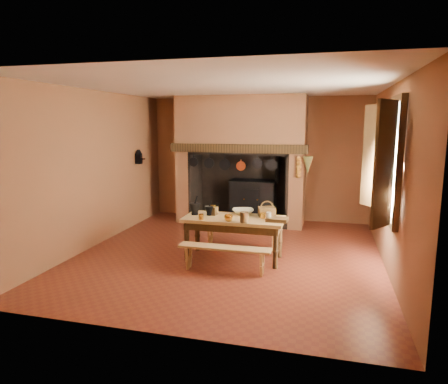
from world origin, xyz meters
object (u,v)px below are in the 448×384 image
(coffee_grinder, at_px, (213,210))
(iron_range, at_px, (253,200))
(wicker_basket, at_px, (267,211))
(mixing_bowl, at_px, (243,212))
(bench_front, at_px, (224,253))
(work_table, at_px, (234,224))

(coffee_grinder, bearing_deg, iron_range, 95.38)
(iron_range, relative_size, wicker_basket, 5.01)
(iron_range, xyz_separation_m, mixing_bowl, (0.26, -2.40, 0.26))
(iron_range, bearing_deg, bench_front, -87.03)
(coffee_grinder, distance_m, mixing_bowl, 0.51)
(work_table, height_order, bench_front, work_table)
(bench_front, height_order, mixing_bowl, mixing_bowl)
(wicker_basket, bearing_deg, bench_front, -139.24)
(iron_range, bearing_deg, mixing_bowl, -83.72)
(bench_front, xyz_separation_m, mixing_bowl, (0.09, 0.87, 0.45))
(mixing_bowl, distance_m, wicker_basket, 0.41)
(coffee_grinder, relative_size, mixing_bowl, 0.59)
(bench_front, height_order, wicker_basket, wicker_basket)
(work_table, bearing_deg, iron_range, 93.65)
(work_table, distance_m, bench_front, 0.68)
(iron_range, height_order, bench_front, iron_range)
(work_table, bearing_deg, mixing_bowl, 70.15)
(bench_front, relative_size, coffee_grinder, 6.66)
(bench_front, distance_m, mixing_bowl, 0.99)
(mixing_bowl, bearing_deg, wicker_basket, -6.51)
(work_table, bearing_deg, coffee_grinder, 166.53)
(mixing_bowl, bearing_deg, iron_range, 96.28)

